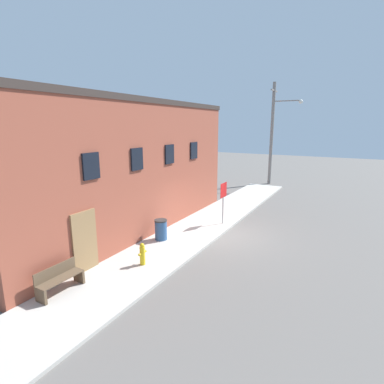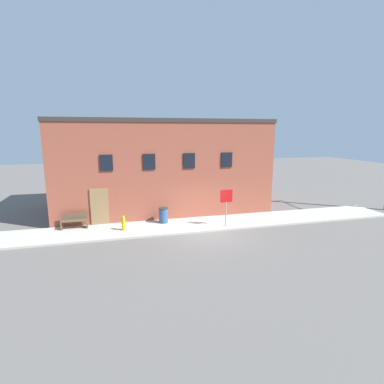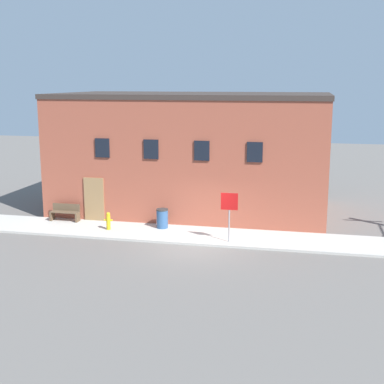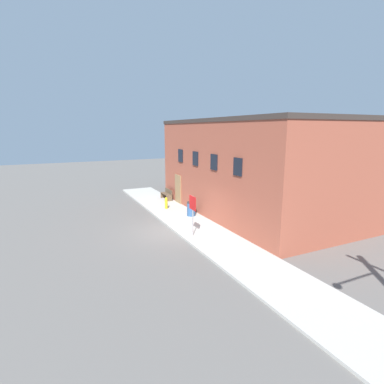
{
  "view_description": "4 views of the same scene",
  "coord_description": "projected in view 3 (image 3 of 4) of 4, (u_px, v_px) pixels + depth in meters",
  "views": [
    {
      "loc": [
        -12.13,
        -5.14,
        5.0
      ],
      "look_at": [
        -0.44,
        1.34,
        2.0
      ],
      "focal_mm": 28.0,
      "sensor_mm": 36.0,
      "label": 1
    },
    {
      "loc": [
        -4.62,
        -14.76,
        5.39
      ],
      "look_at": [
        -0.44,
        1.34,
        2.0
      ],
      "focal_mm": 28.0,
      "sensor_mm": 36.0,
      "label": 2
    },
    {
      "loc": [
        4.47,
        -20.91,
        6.74
      ],
      "look_at": [
        -0.44,
        1.34,
        2.0
      ],
      "focal_mm": 50.0,
      "sensor_mm": 36.0,
      "label": 3
    },
    {
      "loc": [
        14.55,
        -5.85,
        5.49
      ],
      "look_at": [
        -0.44,
        1.34,
        2.0
      ],
      "focal_mm": 28.0,
      "sensor_mm": 36.0,
      "label": 4
    }
  ],
  "objects": [
    {
      "name": "ground_plane",
      "position": [
        195.0,
        246.0,
        22.3
      ],
      "size": [
        80.0,
        80.0,
        0.0
      ],
      "primitive_type": "plane",
      "color": "#66605B"
    },
    {
      "name": "sidewalk",
      "position": [
        202.0,
        236.0,
        23.58
      ],
      "size": [
        24.6,
        2.68,
        0.1
      ],
      "color": "#BCB7AD",
      "rests_on": "ground"
    },
    {
      "name": "brick_building",
      "position": [
        193.0,
        152.0,
        28.08
      ],
      "size": [
        13.78,
        7.5,
        6.13
      ],
      "color": "#9E4C38",
      "rests_on": "ground"
    },
    {
      "name": "fire_hydrant",
      "position": [
        108.0,
        221.0,
        24.28
      ],
      "size": [
        0.39,
        0.19,
        0.81
      ],
      "color": "gold",
      "rests_on": "sidewalk"
    },
    {
      "name": "stop_sign",
      "position": [
        229.0,
        208.0,
        22.21
      ],
      "size": [
        0.72,
        0.06,
        2.1
      ],
      "color": "gray",
      "rests_on": "sidewalk"
    },
    {
      "name": "bench",
      "position": [
        65.0,
        213.0,
        25.84
      ],
      "size": [
        1.41,
        0.44,
        0.81
      ],
      "color": "brown",
      "rests_on": "sidewalk"
    },
    {
      "name": "trash_bin",
      "position": [
        162.0,
        218.0,
        24.55
      ],
      "size": [
        0.55,
        0.55,
        0.9
      ],
      "color": "#2D517F",
      "rests_on": "sidewalk"
    }
  ]
}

